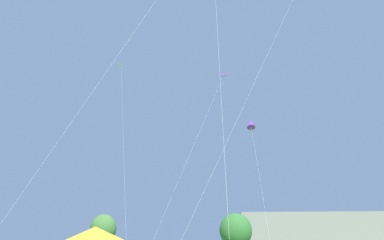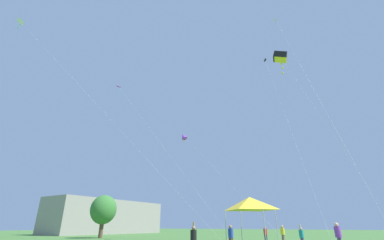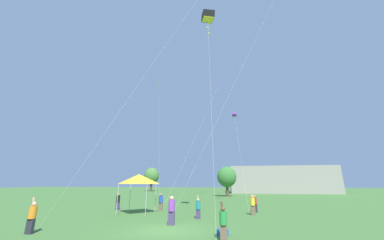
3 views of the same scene
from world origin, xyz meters
name	(u,v)px [view 3 (image 3 of 3)]	position (x,y,z in m)	size (l,w,h in m)	color
ground_plane	(166,230)	(0.00, 0.00, 0.00)	(220.00, 220.00, 0.00)	#427033
distant_building	(281,180)	(18.51, 47.79, 3.39)	(26.35, 8.41, 6.78)	gray
tree_near_right	(152,176)	(-19.42, 54.42, 4.70)	(4.82, 4.34, 7.27)	brown
tree_far_centre	(227,177)	(4.12, 31.74, 3.78)	(3.88, 3.49, 5.85)	brown
festival_tent	(139,179)	(-4.40, 6.10, 3.04)	(2.90, 2.90, 3.48)	#B7B7BC
cooler_box	(223,232)	(3.37, -0.94, 0.16)	(0.62, 0.42, 0.31)	blue
person_green_shirt	(223,222)	(3.43, -2.17, 0.88)	(0.37, 0.37, 1.81)	brown
person_purple_shirt	(172,209)	(-0.05, 1.41, 0.99)	(0.43, 0.43, 1.83)	#473860
person_red_shirt	(255,203)	(6.41, 8.72, 0.83)	(0.37, 0.37, 1.55)	#282833
person_teal_shirt	(198,207)	(1.44, 4.18, 0.84)	(0.36, 0.36, 1.74)	#473860
person_yellow_shirt	(253,204)	(5.97, 6.83, 0.90)	(0.40, 0.40, 1.67)	brown
person_blue_shirt	(161,201)	(-2.83, 8.40, 0.90)	(0.39, 0.39, 1.66)	brown
person_black_shirt	(118,200)	(-7.57, 8.73, 0.91)	(0.38, 0.38, 1.87)	#473860
person_orange_shirt	(32,216)	(-7.25, -2.17, 0.93)	(0.40, 0.40, 1.93)	#282833
kite_black_box_1	(208,17)	(2.61, 3.89, 18.69)	(1.48, 7.49, 19.32)	silver
kite_white_delta_2	(159,82)	(-11.79, 33.77, 27.23)	(9.50, 26.19, 27.95)	silver
kite_purple_delta_4	(218,87)	(3.10, 30.36, 23.31)	(6.32, 23.28, 23.92)	silver
kite_purple_diamond_5	(234,113)	(5.54, 18.63, 13.09)	(1.00, 12.97, 13.70)	silver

